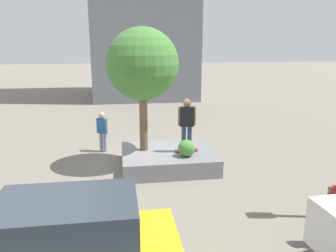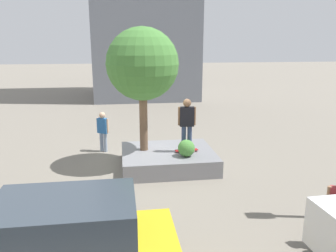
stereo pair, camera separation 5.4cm
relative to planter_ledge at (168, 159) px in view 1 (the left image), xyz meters
The scene contains 8 objects.
ground_plane 0.75m from the planter_ledge, 31.29° to the right, with size 120.00×120.00×0.00m, color gray.
planter_ledge is the anchor object (origin of this frame).
plaza_tree 3.37m from the planter_ledge, 17.39° to the right, with size 2.43×2.43×4.21m.
boxwood_shrub 1.01m from the planter_ledge, 129.28° to the left, with size 0.57×0.57×0.57m, color #4C8C3D.
skateboard 0.73m from the planter_ledge, 163.28° to the left, with size 0.81×0.27×0.07m.
skateboarder 1.54m from the planter_ledge, 163.28° to the left, with size 0.60×0.28×1.79m.
taxi_cab 6.64m from the planter_ledge, 66.15° to the left, with size 4.02×1.89×1.87m.
bystander_watching 3.17m from the planter_ledge, 41.52° to the right, with size 0.48×0.38×1.61m.
Camera 1 is at (1.04, 11.40, 4.27)m, focal length 35.84 mm.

